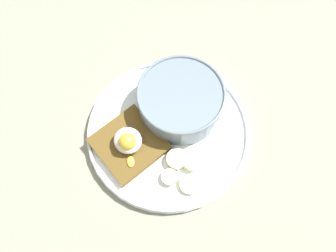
# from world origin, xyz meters

# --- Properties ---
(ground_plane) EXTENTS (1.20, 1.20, 0.02)m
(ground_plane) POSITION_xyz_m (0.00, 0.00, 0.01)
(ground_plane) COLOR gray
(ground_plane) RESTS_ON ground
(plate) EXTENTS (0.29, 0.29, 0.02)m
(plate) POSITION_xyz_m (0.00, 0.00, 0.03)
(plate) COLOR white
(plate) RESTS_ON ground_plane
(oatmeal_bowl) EXTENTS (0.15, 0.15, 0.06)m
(oatmeal_bowl) POSITION_xyz_m (0.02, -0.05, 0.06)
(oatmeal_bowl) COLOR slate
(oatmeal_bowl) RESTS_ON plate
(toast_slice) EXTENTS (0.11, 0.11, 0.01)m
(toast_slice) POSITION_xyz_m (0.03, 0.07, 0.04)
(toast_slice) COLOR brown
(toast_slice) RESTS_ON plate
(poached_egg) EXTENTS (0.06, 0.05, 0.04)m
(poached_egg) POSITION_xyz_m (0.03, 0.07, 0.06)
(poached_egg) COLOR white
(poached_egg) RESTS_ON toast_slice
(banana_slice_front) EXTENTS (0.03, 0.03, 0.01)m
(banana_slice_front) POSITION_xyz_m (-0.07, 0.02, 0.04)
(banana_slice_front) COLOR #EEEBBE
(banana_slice_front) RESTS_ON plate
(banana_slice_left) EXTENTS (0.04, 0.04, 0.02)m
(banana_slice_left) POSITION_xyz_m (-0.09, 0.04, 0.04)
(banana_slice_left) COLOR beige
(banana_slice_left) RESTS_ON plate
(banana_slice_back) EXTENTS (0.04, 0.04, 0.01)m
(banana_slice_back) POSITION_xyz_m (-0.06, 0.06, 0.04)
(banana_slice_back) COLOR beige
(banana_slice_back) RESTS_ON plate
(banana_slice_right) EXTENTS (0.04, 0.04, 0.02)m
(banana_slice_right) POSITION_xyz_m (-0.05, 0.03, 0.04)
(banana_slice_right) COLOR beige
(banana_slice_right) RESTS_ON plate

